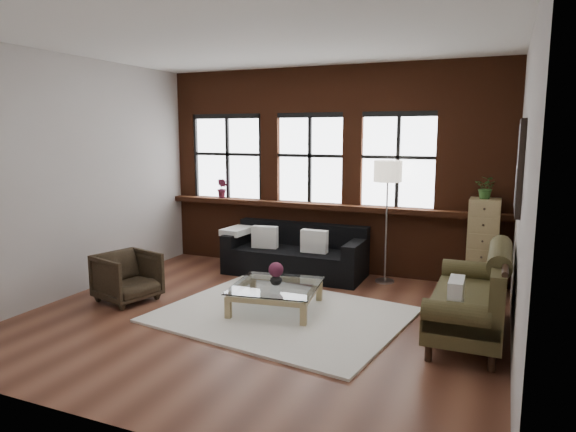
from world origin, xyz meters
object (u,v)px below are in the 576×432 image
at_px(dark_sofa, 295,250).
at_px(armchair, 127,277).
at_px(coffee_table, 276,298).
at_px(vase, 276,279).
at_px(drawer_chest, 483,246).
at_px(vintage_settee, 468,291).
at_px(floor_lamp, 387,217).

distance_m(dark_sofa, armchair, 2.54).
xyz_separation_m(dark_sofa, coffee_table, (0.42, -1.61, -0.23)).
height_order(vase, drawer_chest, drawer_chest).
distance_m(vintage_settee, vase, 2.23).
xyz_separation_m(vase, drawer_chest, (2.29, 1.82, 0.24)).
relative_size(armchair, drawer_chest, 0.54).
distance_m(armchair, drawer_chest, 4.81).
distance_m(vintage_settee, armchair, 4.22).
relative_size(vase, drawer_chest, 0.12).
distance_m(vase, drawer_chest, 2.94).
bearing_deg(vase, coffee_table, 116.57).
bearing_deg(vintage_settee, floor_lamp, 127.31).
bearing_deg(coffee_table, vintage_settee, 2.80).
xyz_separation_m(vintage_settee, drawer_chest, (0.06, 1.72, 0.15)).
bearing_deg(vintage_settee, vase, -177.20).
relative_size(dark_sofa, drawer_chest, 1.65).
bearing_deg(coffee_table, floor_lamp, 61.40).
bearing_deg(vintage_settee, armchair, -173.03).
bearing_deg(dark_sofa, drawer_chest, 4.52).
relative_size(armchair, vase, 4.54).
distance_m(drawer_chest, floor_lamp, 1.36).
height_order(vintage_settee, drawer_chest, drawer_chest).
relative_size(vintage_settee, armchair, 2.67).
height_order(vintage_settee, coffee_table, vintage_settee).
distance_m(dark_sofa, vintage_settee, 3.04).
xyz_separation_m(dark_sofa, armchair, (-1.54, -2.01, -0.07)).
bearing_deg(dark_sofa, vintage_settee, -29.60).
distance_m(dark_sofa, drawer_chest, 2.73).
bearing_deg(armchair, dark_sofa, -22.11).
relative_size(dark_sofa, coffee_table, 2.09).
relative_size(dark_sofa, floor_lamp, 1.11).
relative_size(vintage_settee, vase, 12.13).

